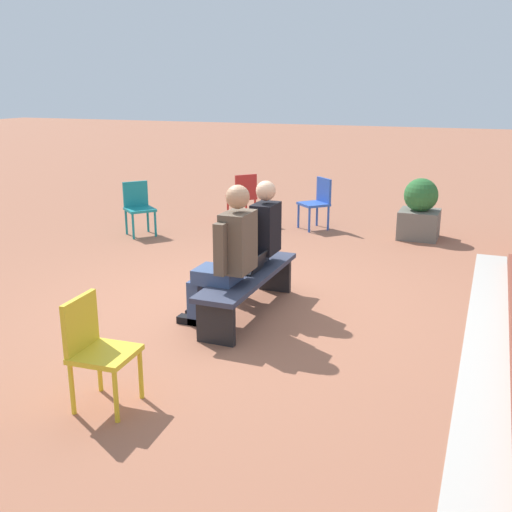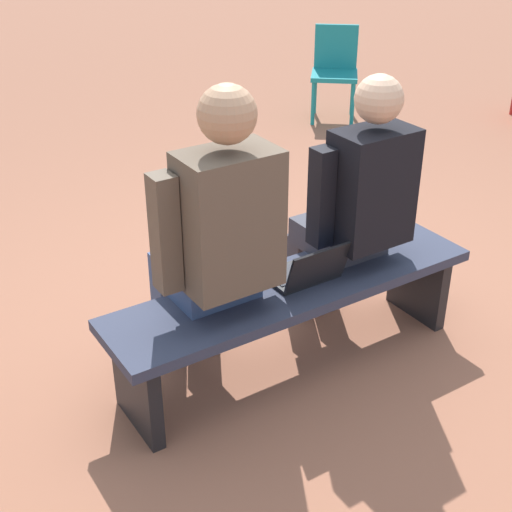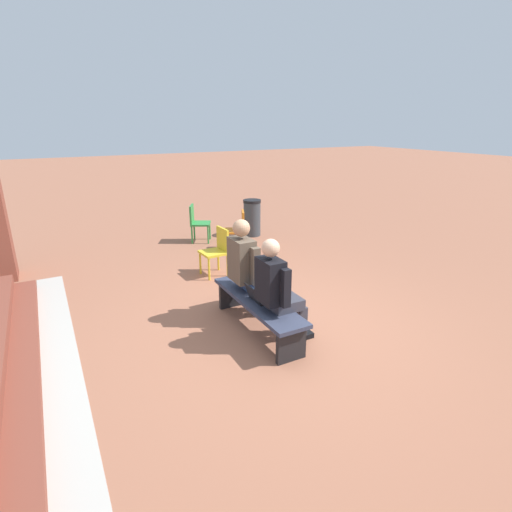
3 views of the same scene
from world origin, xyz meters
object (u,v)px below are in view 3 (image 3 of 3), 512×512
plastic_chair_far_right (217,249)px  plastic_chair_far_left (197,221)px  person_student (278,289)px  litter_bin (252,218)px  plastic_chair_near_bench_right (238,228)px  laptop (259,297)px  bench (257,306)px  person_adult (249,267)px

plastic_chair_far_right → plastic_chair_far_left: bearing=-11.0°
person_student → litter_bin: 4.92m
plastic_chair_near_bench_right → laptop: bearing=158.4°
laptop → plastic_chair_far_left: size_ratio=0.38×
bench → plastic_chair_far_left: plastic_chair_far_left is taller
laptop → plastic_chair_near_bench_right: (3.29, -1.30, -0.02)m
plastic_chair_far_left → plastic_chair_far_right: size_ratio=1.00×
bench → plastic_chair_far_left: (4.23, -0.76, 0.13)m
person_student → bench: bearing=10.1°
person_student → litter_bin: person_student is taller
bench → person_adult: (0.36, -0.07, 0.39)m
person_student → laptop: (0.33, 0.08, -0.22)m
laptop → person_student: bearing=-166.3°
person_student → plastic_chair_far_right: size_ratio=1.61×
plastic_chair_far_left → litter_bin: size_ratio=0.98×
plastic_chair_near_bench_right → litter_bin: size_ratio=0.98×
laptop → plastic_chair_far_right: plastic_chair_far_right is taller
person_student → person_adult: (0.74, -0.00, 0.03)m
plastic_chair_near_bench_right → plastic_chair_far_left: (0.99, 0.53, 0.00)m
plastic_chair_far_right → person_adult: bearing=171.1°
person_adult → laptop: size_ratio=4.44×
plastic_chair_near_bench_right → litter_bin: (0.86, -0.80, -0.05)m
plastic_chair_near_bench_right → person_student: bearing=161.3°
person_adult → plastic_chair_far_left: (3.86, -0.68, -0.27)m
plastic_chair_far_left → litter_bin: (-0.13, -1.33, -0.05)m
person_adult → litter_bin: (3.73, -2.01, -0.32)m
plastic_chair_far_right → laptop: bearing=170.6°
bench → litter_bin: size_ratio=2.09×
bench → plastic_chair_far_right: bearing=-9.3°
person_adult → plastic_chair_far_left: bearing=-10.0°
person_student → litter_bin: size_ratio=1.57×
litter_bin → bench: bearing=153.0°
plastic_chair_far_left → plastic_chair_far_right: (-2.11, 0.41, 0.00)m
plastic_chair_near_bench_right → plastic_chair_far_left: size_ratio=1.00×
person_adult → plastic_chair_far_right: person_adult is taller
person_student → person_adult: bearing=-0.3°
plastic_chair_far_right → litter_bin: (1.98, -1.74, -0.05)m
person_student → plastic_chair_far_left: person_student is taller
bench → plastic_chair_near_bench_right: size_ratio=2.14×
laptop → plastic_chair_far_right: 2.20m
bench → plastic_chair_near_bench_right: bearing=-21.8°
bench → laptop: size_ratio=5.63×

